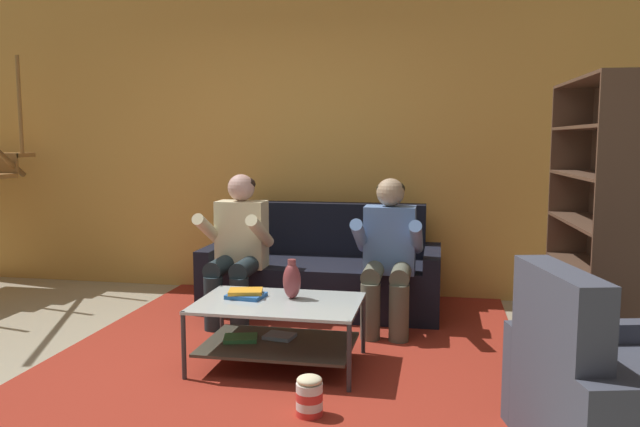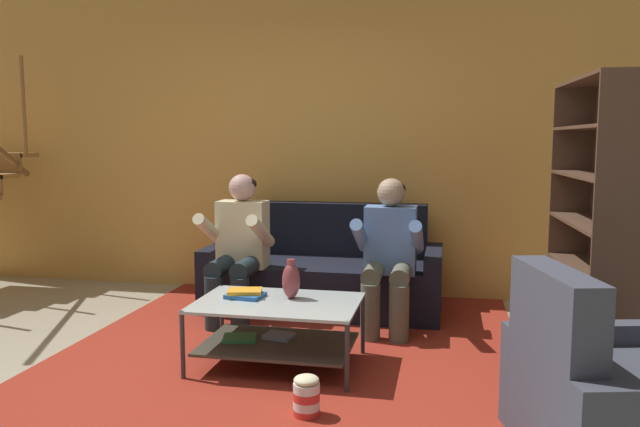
{
  "view_description": "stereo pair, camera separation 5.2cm",
  "coord_description": "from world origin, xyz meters",
  "px_view_note": "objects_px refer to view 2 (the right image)",
  "views": [
    {
      "loc": [
        1.13,
        -3.18,
        1.41
      ],
      "look_at": [
        0.32,
        1.0,
        0.91
      ],
      "focal_mm": 35.0,
      "sensor_mm": 36.0,
      "label": 1
    },
    {
      "loc": [
        1.18,
        -3.17,
        1.41
      ],
      "look_at": [
        0.32,
        1.0,
        0.91
      ],
      "focal_mm": 35.0,
      "sensor_mm": 36.0,
      "label": 2
    }
  ],
  "objects_px": {
    "person_seated_left": "(238,243)",
    "bookshelf": "(596,241)",
    "vase": "(291,280)",
    "popcorn_tub": "(306,396)",
    "armchair": "(616,403)",
    "couch": "(325,275)",
    "coffee_table": "(276,323)",
    "person_seated_right": "(389,249)",
    "book_stack": "(245,294)"
  },
  "relations": [
    {
      "from": "person_seated_left",
      "to": "bookshelf",
      "type": "relative_size",
      "value": 0.64
    },
    {
      "from": "vase",
      "to": "popcorn_tub",
      "type": "bearing_deg",
      "value": -70.17
    },
    {
      "from": "person_seated_left",
      "to": "vase",
      "type": "distance_m",
      "value": 1.03
    },
    {
      "from": "bookshelf",
      "to": "armchair",
      "type": "bearing_deg",
      "value": -97.95
    },
    {
      "from": "bookshelf",
      "to": "popcorn_tub",
      "type": "relative_size",
      "value": 8.08
    },
    {
      "from": "vase",
      "to": "popcorn_tub",
      "type": "height_order",
      "value": "vase"
    },
    {
      "from": "couch",
      "to": "person_seated_left",
      "type": "distance_m",
      "value": 0.84
    },
    {
      "from": "vase",
      "to": "popcorn_tub",
      "type": "distance_m",
      "value": 0.9
    },
    {
      "from": "couch",
      "to": "coffee_table",
      "type": "bearing_deg",
      "value": -91.15
    },
    {
      "from": "person_seated_left",
      "to": "bookshelf",
      "type": "xyz_separation_m",
      "value": [
        2.5,
        -0.37,
        0.16
      ]
    },
    {
      "from": "couch",
      "to": "coffee_table",
      "type": "xyz_separation_m",
      "value": [
        -0.03,
        -1.41,
        -0.01
      ]
    },
    {
      "from": "couch",
      "to": "person_seated_right",
      "type": "relative_size",
      "value": 1.71
    },
    {
      "from": "couch",
      "to": "book_stack",
      "type": "height_order",
      "value": "couch"
    },
    {
      "from": "couch",
      "to": "bookshelf",
      "type": "bearing_deg",
      "value": -24.73
    },
    {
      "from": "couch",
      "to": "popcorn_tub",
      "type": "height_order",
      "value": "couch"
    },
    {
      "from": "person_seated_right",
      "to": "armchair",
      "type": "bearing_deg",
      "value": -56.55
    },
    {
      "from": "person_seated_right",
      "to": "coffee_table",
      "type": "distance_m",
      "value": 1.13
    },
    {
      "from": "vase",
      "to": "coffee_table",
      "type": "bearing_deg",
      "value": -129.89
    },
    {
      "from": "coffee_table",
      "to": "armchair",
      "type": "relative_size",
      "value": 0.96
    },
    {
      "from": "popcorn_tub",
      "to": "couch",
      "type": "bearing_deg",
      "value": 98.63
    },
    {
      "from": "book_stack",
      "to": "armchair",
      "type": "relative_size",
      "value": 0.23
    },
    {
      "from": "couch",
      "to": "bookshelf",
      "type": "distance_m",
      "value": 2.17
    },
    {
      "from": "couch",
      "to": "coffee_table",
      "type": "relative_size",
      "value": 1.91
    },
    {
      "from": "coffee_table",
      "to": "popcorn_tub",
      "type": "height_order",
      "value": "coffee_table"
    },
    {
      "from": "person_seated_left",
      "to": "armchair",
      "type": "distance_m",
      "value": 2.91
    },
    {
      "from": "person_seated_left",
      "to": "armchair",
      "type": "xyz_separation_m",
      "value": [
        2.31,
        -1.74,
        -0.34
      ]
    },
    {
      "from": "book_stack",
      "to": "armchair",
      "type": "xyz_separation_m",
      "value": [
        1.98,
        -0.9,
        -0.16
      ]
    },
    {
      "from": "person_seated_left",
      "to": "book_stack",
      "type": "height_order",
      "value": "person_seated_left"
    },
    {
      "from": "vase",
      "to": "bookshelf",
      "type": "height_order",
      "value": "bookshelf"
    },
    {
      "from": "armchair",
      "to": "bookshelf",
      "type": "bearing_deg",
      "value": 82.05
    },
    {
      "from": "couch",
      "to": "vase",
      "type": "height_order",
      "value": "couch"
    },
    {
      "from": "book_stack",
      "to": "bookshelf",
      "type": "xyz_separation_m",
      "value": [
        2.17,
        0.47,
        0.34
      ]
    },
    {
      "from": "couch",
      "to": "vase",
      "type": "distance_m",
      "value": 1.35
    },
    {
      "from": "couch",
      "to": "person_seated_right",
      "type": "xyz_separation_m",
      "value": [
        0.58,
        -0.51,
        0.33
      ]
    },
    {
      "from": "bookshelf",
      "to": "armchair",
      "type": "distance_m",
      "value": 1.47
    },
    {
      "from": "person_seated_right",
      "to": "popcorn_tub",
      "type": "relative_size",
      "value": 5.1
    },
    {
      "from": "person_seated_left",
      "to": "coffee_table",
      "type": "relative_size",
      "value": 1.14
    },
    {
      "from": "person_seated_left",
      "to": "popcorn_tub",
      "type": "height_order",
      "value": "person_seated_left"
    },
    {
      "from": "couch",
      "to": "book_stack",
      "type": "distance_m",
      "value": 1.38
    },
    {
      "from": "person_seated_left",
      "to": "book_stack",
      "type": "xyz_separation_m",
      "value": [
        0.33,
        -0.84,
        -0.18
      ]
    },
    {
      "from": "bookshelf",
      "to": "person_seated_right",
      "type": "bearing_deg",
      "value": 164.49
    },
    {
      "from": "person_seated_left",
      "to": "armchair",
      "type": "relative_size",
      "value": 1.09
    },
    {
      "from": "book_stack",
      "to": "bookshelf",
      "type": "relative_size",
      "value": 0.14
    },
    {
      "from": "person_seated_right",
      "to": "book_stack",
      "type": "distance_m",
      "value": 1.19
    },
    {
      "from": "person_seated_left",
      "to": "couch",
      "type": "bearing_deg",
      "value": 41.31
    },
    {
      "from": "person_seated_right",
      "to": "popcorn_tub",
      "type": "bearing_deg",
      "value": -99.74
    },
    {
      "from": "person_seated_right",
      "to": "book_stack",
      "type": "bearing_deg",
      "value": -134.64
    },
    {
      "from": "person_seated_left",
      "to": "bookshelf",
      "type": "bearing_deg",
      "value": -8.49
    },
    {
      "from": "couch",
      "to": "coffee_table",
      "type": "distance_m",
      "value": 1.41
    },
    {
      "from": "person_seated_right",
      "to": "couch",
      "type": "bearing_deg",
      "value": 138.59
    }
  ]
}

